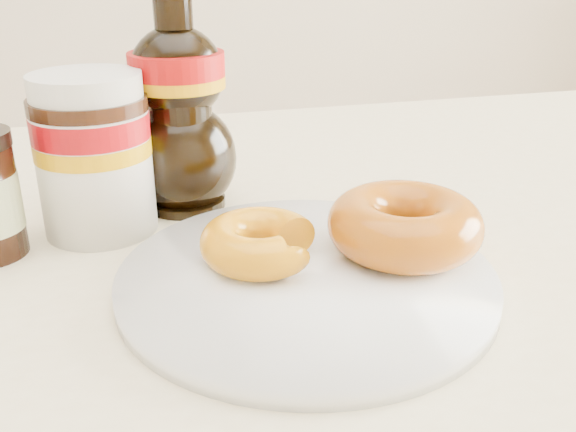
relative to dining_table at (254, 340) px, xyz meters
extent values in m
cube|color=#FFEFC2|center=(0.00, 0.00, 0.06)|extent=(1.40, 0.90, 0.04)
cylinder|color=#C6B28C|center=(0.62, 0.37, -0.31)|extent=(0.06, 0.06, 0.71)
cylinder|color=white|center=(0.03, -0.06, 0.09)|extent=(0.27, 0.27, 0.01)
torus|color=white|center=(0.03, -0.06, 0.09)|extent=(0.27, 0.27, 0.01)
torus|color=orange|center=(0.00, -0.04, 0.11)|extent=(0.10, 0.10, 0.03)
torus|color=#984009|center=(0.11, -0.05, 0.12)|extent=(0.14, 0.14, 0.04)
cylinder|color=white|center=(-0.11, 0.08, 0.14)|extent=(0.09, 0.09, 0.11)
cylinder|color=maroon|center=(-0.11, 0.08, 0.18)|extent=(0.10, 0.10, 0.02)
cylinder|color=#D89905|center=(-0.11, 0.08, 0.16)|extent=(0.10, 0.10, 0.01)
cylinder|color=black|center=(-0.11, 0.08, 0.19)|extent=(0.10, 0.10, 0.01)
cylinder|color=white|center=(-0.11, 0.08, 0.21)|extent=(0.09, 0.09, 0.02)
camera|label=1|loc=(-0.09, -0.45, 0.31)|focal=40.00mm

